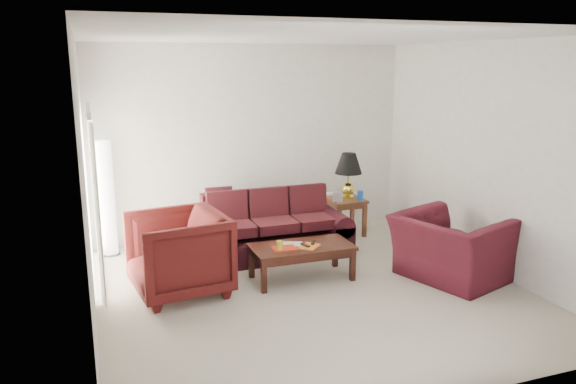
% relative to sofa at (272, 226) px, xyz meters
% --- Properties ---
extents(floor, '(5.00, 5.00, 0.00)m').
position_rel_sofa_xyz_m(floor, '(0.06, -1.35, -0.45)').
color(floor, '#BEB4A2').
rests_on(floor, ground).
extents(blinds, '(0.10, 2.00, 2.16)m').
position_rel_sofa_xyz_m(blinds, '(-2.36, -0.05, 0.63)').
color(blinds, silver).
rests_on(blinds, ground).
extents(sofa, '(2.22, 1.00, 0.90)m').
position_rel_sofa_xyz_m(sofa, '(0.00, 0.00, 0.00)').
color(sofa, black).
rests_on(sofa, ground).
extents(throw_pillow, '(0.41, 0.21, 0.42)m').
position_rel_sofa_xyz_m(throw_pillow, '(-0.59, 0.77, 0.25)').
color(throw_pillow, black).
rests_on(throw_pillow, sofa).
extents(end_table, '(0.59, 0.59, 0.59)m').
position_rel_sofa_xyz_m(end_table, '(1.44, 0.59, -0.15)').
color(end_table, brown).
rests_on(end_table, ground).
extents(table_lamp, '(0.45, 0.45, 0.73)m').
position_rel_sofa_xyz_m(table_lamp, '(1.49, 0.65, 0.51)').
color(table_lamp, '#E2D146').
rests_on(table_lamp, end_table).
extents(clock, '(0.16, 0.10, 0.15)m').
position_rel_sofa_xyz_m(clock, '(1.23, 0.48, 0.22)').
color(clock, silver).
rests_on(clock, end_table).
extents(blue_canister, '(0.12, 0.12, 0.15)m').
position_rel_sofa_xyz_m(blue_canister, '(1.61, 0.44, 0.22)').
color(blue_canister, blue).
rests_on(blue_canister, end_table).
extents(picture_frame, '(0.18, 0.19, 0.05)m').
position_rel_sofa_xyz_m(picture_frame, '(1.28, 0.81, 0.22)').
color(picture_frame, silver).
rests_on(picture_frame, end_table).
extents(floor_lamp, '(0.29, 0.29, 1.69)m').
position_rel_sofa_xyz_m(floor_lamp, '(-2.20, 0.85, 0.39)').
color(floor_lamp, white).
rests_on(floor_lamp, ground).
extents(armchair_left, '(1.23, 1.20, 1.00)m').
position_rel_sofa_xyz_m(armchair_left, '(-1.47, -0.89, 0.05)').
color(armchair_left, '#3D0E0E').
rests_on(armchair_left, ground).
extents(armchair_right, '(1.47, 1.57, 0.83)m').
position_rel_sofa_xyz_m(armchair_right, '(1.87, -1.59, -0.04)').
color(armchair_right, '#3A0D16').
rests_on(armchair_right, ground).
extents(coffee_table, '(1.32, 0.70, 0.45)m').
position_rel_sofa_xyz_m(coffee_table, '(0.08, -0.96, -0.22)').
color(coffee_table, black).
rests_on(coffee_table, ground).
extents(magazine_red, '(0.30, 0.23, 0.02)m').
position_rel_sofa_xyz_m(magazine_red, '(-0.18, -1.02, 0.01)').
color(magazine_red, '#B32911').
rests_on(magazine_red, coffee_table).
extents(magazine_white, '(0.30, 0.26, 0.01)m').
position_rel_sofa_xyz_m(magazine_white, '(-0.02, -0.90, 0.01)').
color(magazine_white, beige).
rests_on(magazine_white, coffee_table).
extents(magazine_orange, '(0.33, 0.33, 0.02)m').
position_rel_sofa_xyz_m(magazine_orange, '(0.15, -1.05, 0.01)').
color(magazine_orange, orange).
rests_on(magazine_orange, coffee_table).
extents(remote_a, '(0.08, 0.16, 0.02)m').
position_rel_sofa_xyz_m(remote_a, '(0.10, -1.04, 0.03)').
color(remote_a, black).
rests_on(remote_a, coffee_table).
extents(remote_b, '(0.12, 0.15, 0.02)m').
position_rel_sofa_xyz_m(remote_b, '(0.23, -0.97, 0.03)').
color(remote_b, black).
rests_on(remote_b, coffee_table).
extents(yellow_glass, '(0.08, 0.08, 0.13)m').
position_rel_sofa_xyz_m(yellow_glass, '(-0.26, -1.07, 0.07)').
color(yellow_glass, gold).
rests_on(yellow_glass, coffee_table).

